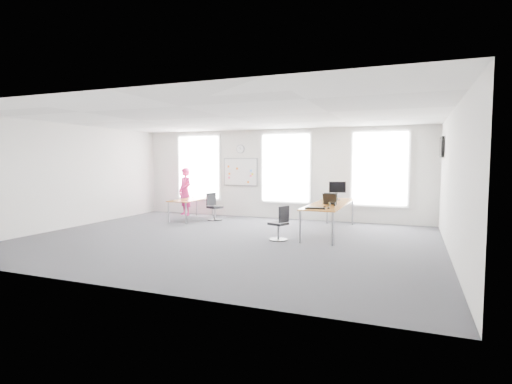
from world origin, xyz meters
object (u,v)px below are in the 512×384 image
at_px(keyboard, 315,208).
at_px(headphones, 332,204).
at_px(monitor, 337,189).
at_px(desk_right, 330,205).
at_px(chair_right, 280,225).
at_px(desk_left, 191,201).
at_px(person, 185,191).
at_px(chair_left, 214,208).

relative_size(keyboard, headphones, 2.62).
bearing_deg(monitor, desk_right, -108.97).
height_order(chair_right, keyboard, chair_right).
bearing_deg(headphones, monitor, 101.36).
height_order(desk_left, headphones, headphones).
height_order(headphones, monitor, monitor).
distance_m(desk_right, chair_right, 1.77).
bearing_deg(desk_right, monitor, 88.26).
relative_size(chair_right, person, 0.50).
bearing_deg(headphones, chair_right, -139.41).
xyz_separation_m(chair_right, headphones, (1.11, 0.77, 0.48)).
distance_m(chair_right, chair_left, 3.89).
height_order(desk_right, monitor, monitor).
relative_size(desk_left, keyboard, 3.92).
bearing_deg(chair_left, monitor, -67.88).
bearing_deg(chair_right, chair_left, -107.69).
xyz_separation_m(chair_left, keyboard, (3.91, -2.33, 0.43)).
bearing_deg(desk_left, monitor, 1.40).
distance_m(chair_left, headphones, 4.51).
bearing_deg(chair_right, person, -103.72).
bearing_deg(headphones, desk_right, 110.96).
bearing_deg(chair_left, keyboard, -98.50).
distance_m(desk_right, monitor, 1.01).
bearing_deg(keyboard, person, 144.83).
height_order(chair_right, person, person).
height_order(desk_left, person, person).
height_order(desk_right, chair_right, chair_right).
xyz_separation_m(chair_left, person, (-1.51, 0.70, 0.46)).
distance_m(desk_left, chair_left, 0.81).
bearing_deg(chair_right, desk_right, 167.87).
distance_m(desk_right, person, 5.74).
xyz_separation_m(desk_right, monitor, (0.03, 0.94, 0.37)).
bearing_deg(desk_right, headphones, -74.92).
distance_m(keyboard, headphones, 0.74).
distance_m(chair_right, monitor, 2.69).
xyz_separation_m(chair_right, keyboard, (0.85, 0.08, 0.45)).
bearing_deg(desk_right, keyboard, -93.31).
xyz_separation_m(person, monitor, (5.53, -0.71, 0.28)).
distance_m(person, keyboard, 6.20).
relative_size(desk_right, keyboard, 6.95).
relative_size(person, headphones, 9.33).
distance_m(desk_right, headphones, 0.71).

